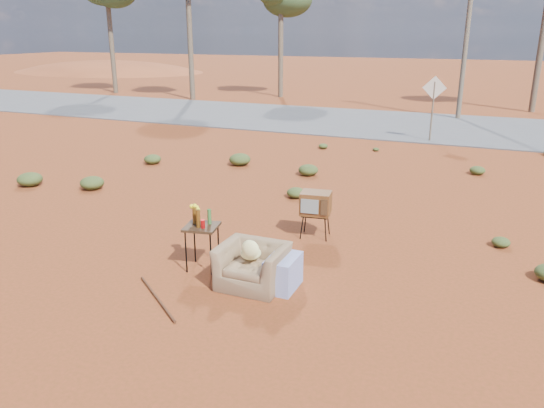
% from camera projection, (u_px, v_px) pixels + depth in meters
% --- Properties ---
extents(ground, '(140.00, 140.00, 0.00)m').
position_uv_depth(ground, '(230.00, 278.00, 8.10)').
color(ground, maroon).
rests_on(ground, ground).
extents(highway, '(140.00, 7.00, 0.04)m').
position_uv_depth(highway, '(400.00, 124.00, 21.23)').
color(highway, '#565659').
rests_on(highway, ground).
extents(dirt_mound, '(26.00, 18.00, 2.00)m').
position_uv_depth(dirt_mound, '(108.00, 72.00, 48.92)').
color(dirt_mound, '#9E4B26').
rests_on(dirt_mound, ground).
extents(armchair, '(1.13, 0.72, 0.84)m').
position_uv_depth(armchair, '(258.00, 261.00, 7.73)').
color(armchair, brown).
rests_on(armchair, ground).
extents(tv_unit, '(0.58, 0.50, 0.85)m').
position_uv_depth(tv_unit, '(316.00, 204.00, 9.52)').
color(tv_unit, black).
rests_on(tv_unit, ground).
extents(side_table, '(0.59, 0.59, 1.01)m').
position_uv_depth(side_table, '(200.00, 223.00, 8.24)').
color(side_table, '#332312').
rests_on(side_table, ground).
extents(rusty_bar, '(1.20, 0.94, 0.04)m').
position_uv_depth(rusty_bar, '(157.00, 298.00, 7.44)').
color(rusty_bar, '#512715').
rests_on(rusty_bar, ground).
extents(road_sign, '(0.78, 0.06, 2.19)m').
position_uv_depth(road_sign, '(434.00, 97.00, 17.59)').
color(road_sign, brown).
rests_on(road_sign, ground).
extents(utility_pole_center, '(1.40, 0.20, 8.00)m').
position_uv_depth(utility_pole_center, '(469.00, 16.00, 21.41)').
color(utility_pole_center, brown).
rests_on(utility_pole_center, ground).
extents(scrub_patch, '(17.49, 8.07, 0.33)m').
position_uv_depth(scrub_patch, '(285.00, 188.00, 12.22)').
color(scrub_patch, '#424F22').
rests_on(scrub_patch, ground).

